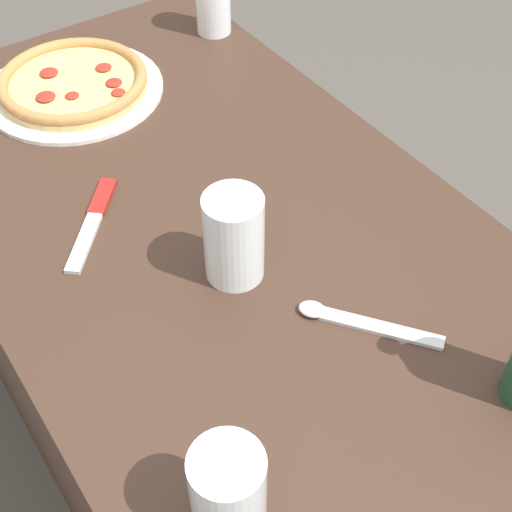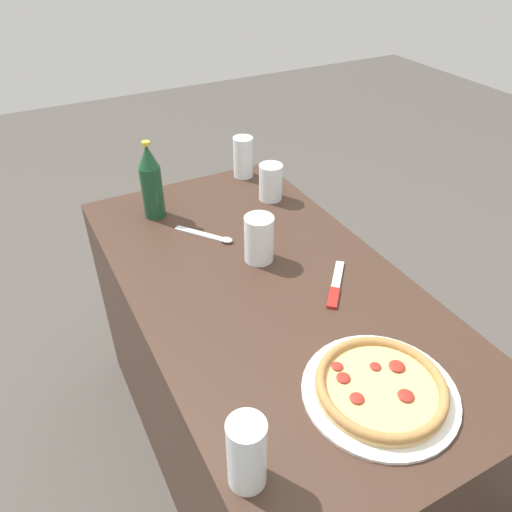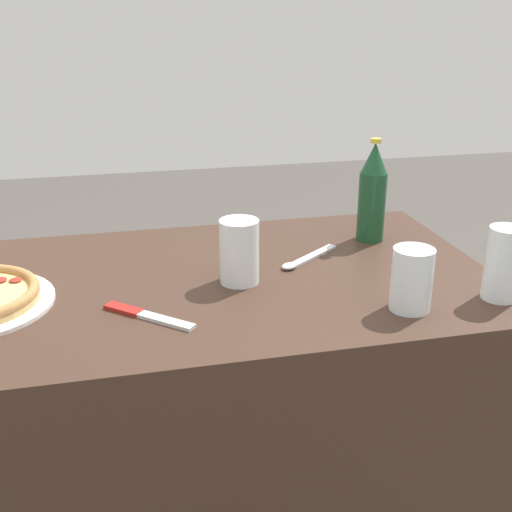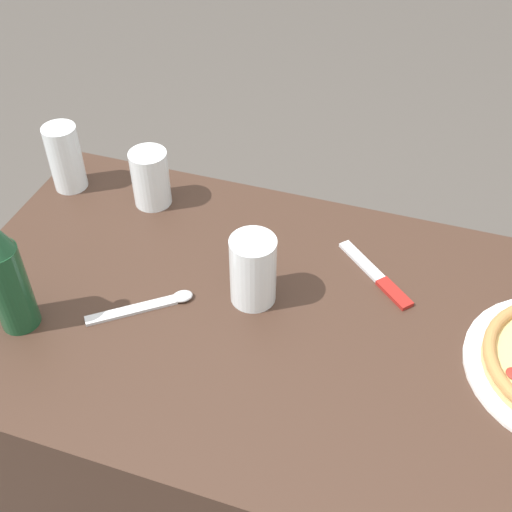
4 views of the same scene
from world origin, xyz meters
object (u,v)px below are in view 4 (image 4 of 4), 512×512
object	(u,v)px
glass_mango_juice	(66,161)
glass_water	(253,271)
beer_bottle	(4,273)
spoon	(152,304)
knife	(377,277)
glass_iced_tea	(151,180)

from	to	relation	value
glass_mango_juice	glass_water	world-z (taller)	glass_mango_juice
beer_bottle	spoon	xyz separation A→B (m)	(0.20, 0.10, -0.11)
knife	beer_bottle	bearing A→B (deg)	-152.27
glass_mango_juice	beer_bottle	world-z (taller)	beer_bottle
glass_mango_juice	beer_bottle	size ratio (longest dim) A/B	0.59
glass_iced_tea	glass_water	size ratio (longest dim) A/B	0.90
glass_water	beer_bottle	size ratio (longest dim) A/B	0.54
glass_mango_juice	knife	size ratio (longest dim) A/B	0.90
glass_mango_juice	glass_iced_tea	bearing A→B (deg)	1.39
beer_bottle	glass_iced_tea	bearing A→B (deg)	78.71
glass_iced_tea	knife	xyz separation A→B (m)	(0.49, -0.08, -0.05)
glass_mango_juice	glass_iced_tea	world-z (taller)	glass_mango_juice
glass_iced_tea	knife	world-z (taller)	glass_iced_tea
spoon	glass_mango_juice	bearing A→B (deg)	139.70
glass_mango_juice	glass_iced_tea	xyz separation A→B (m)	(0.19, 0.00, -0.01)
spoon	knife	bearing A→B (deg)	27.97
knife	spoon	size ratio (longest dim) A/B	0.97
glass_mango_juice	glass_water	distance (m)	0.51
knife	glass_iced_tea	bearing A→B (deg)	170.78
knife	spoon	bearing A→B (deg)	-152.03
glass_mango_juice	spoon	distance (m)	0.42
spoon	glass_water	bearing A→B (deg)	25.40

